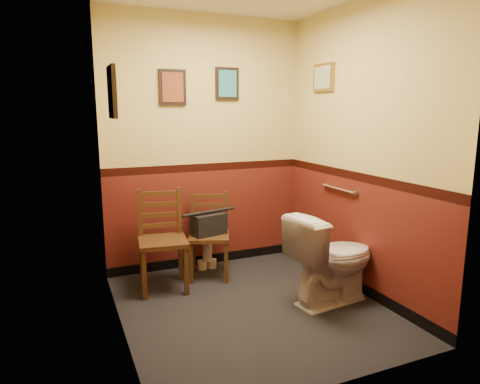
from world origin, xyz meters
name	(u,v)px	position (x,y,z in m)	size (l,w,h in m)	color
floor	(251,307)	(0.00, 0.00, 0.00)	(2.20, 2.40, 0.00)	black
wall_back	(205,145)	(0.00, 1.20, 1.35)	(2.20, 2.70, 0.00)	#5A1C13
wall_front	(340,176)	(0.00, -1.20, 1.35)	(2.20, 2.70, 0.00)	#5A1C13
wall_left	(115,162)	(-1.10, 0.00, 1.35)	(2.40, 2.70, 0.00)	#5A1C13
wall_right	(359,151)	(1.10, 0.00, 1.35)	(2.40, 2.70, 0.00)	#5A1C13
grab_bar	(339,189)	(1.07, 0.25, 0.95)	(0.05, 0.56, 0.06)	silver
framed_print_back_a	(172,87)	(-0.35, 1.18, 1.95)	(0.28, 0.04, 0.36)	black
framed_print_back_b	(227,84)	(0.25, 1.18, 2.00)	(0.26, 0.04, 0.34)	black
framed_print_left	(112,92)	(-1.08, 0.10, 1.85)	(0.04, 0.30, 0.38)	black
framed_print_right	(323,77)	(1.08, 0.60, 2.05)	(0.04, 0.34, 0.28)	olive
toilet	(332,259)	(0.72, -0.17, 0.41)	(0.47, 0.83, 0.82)	white
toilet_brush	(341,283)	(0.97, 0.02, 0.06)	(0.11, 0.11, 0.38)	silver
chair_left	(162,240)	(-0.61, 0.75, 0.49)	(0.51, 0.51, 0.97)	#402813
chair_right	(209,235)	(-0.09, 0.87, 0.44)	(0.53, 0.53, 0.88)	#402813
handbag	(209,224)	(-0.10, 0.83, 0.57)	(0.38, 0.25, 0.26)	black
tp_stack	(207,255)	(-0.05, 1.05, 0.16)	(0.22, 0.13, 0.38)	silver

